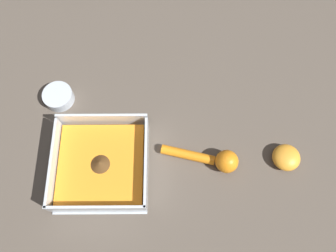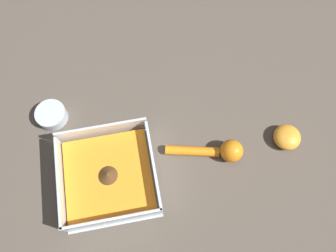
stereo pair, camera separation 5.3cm
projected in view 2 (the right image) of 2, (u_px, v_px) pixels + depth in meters
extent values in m
plane|color=brown|center=(111.00, 179.00, 0.80)|extent=(4.00, 4.00, 0.00)
cube|color=silver|center=(111.00, 177.00, 0.80)|extent=(0.22, 0.22, 0.01)
cube|color=silver|center=(114.00, 220.00, 0.72)|extent=(0.22, 0.01, 0.06)
cube|color=silver|center=(103.00, 131.00, 0.80)|extent=(0.22, 0.01, 0.06)
cube|color=silver|center=(62.00, 182.00, 0.76)|extent=(0.01, 0.21, 0.06)
cube|color=silver|center=(154.00, 165.00, 0.77)|extent=(0.01, 0.21, 0.06)
cube|color=orange|center=(109.00, 175.00, 0.78)|extent=(0.20, 0.20, 0.03)
cone|color=#4C3319|center=(108.00, 173.00, 0.76)|extent=(0.05, 0.05, 0.02)
cylinder|color=silver|center=(52.00, 115.00, 0.84)|extent=(0.08, 0.08, 0.03)
cylinder|color=#4C3319|center=(52.00, 116.00, 0.85)|extent=(0.07, 0.07, 0.02)
sphere|color=orange|center=(232.00, 151.00, 0.79)|extent=(0.06, 0.06, 0.06)
cylinder|color=orange|center=(192.00, 151.00, 0.81)|extent=(0.14, 0.05, 0.02)
ellipsoid|color=orange|center=(287.00, 137.00, 0.82)|extent=(0.07, 0.07, 0.04)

